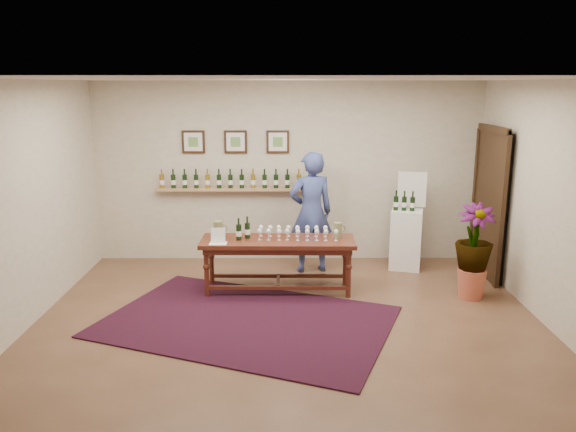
{
  "coord_description": "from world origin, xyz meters",
  "views": [
    {
      "loc": [
        -0.03,
        -6.18,
        2.75
      ],
      "look_at": [
        0.0,
        0.8,
        1.1
      ],
      "focal_mm": 35.0,
      "sensor_mm": 36.0,
      "label": 1
    }
  ],
  "objects_px": {
    "display_pedestal": "(406,239)",
    "potted_plant": "(474,252)",
    "tasting_table": "(278,247)",
    "person": "(311,212)"
  },
  "relations": [
    {
      "from": "display_pedestal",
      "to": "potted_plant",
      "type": "distance_m",
      "value": 1.41
    },
    {
      "from": "potted_plant",
      "to": "person",
      "type": "relative_size",
      "value": 0.6
    },
    {
      "from": "tasting_table",
      "to": "person",
      "type": "xyz_separation_m",
      "value": [
        0.48,
        0.85,
        0.28
      ]
    },
    {
      "from": "person",
      "to": "display_pedestal",
      "type": "bearing_deg",
      "value": 172.81
    },
    {
      "from": "display_pedestal",
      "to": "potted_plant",
      "type": "relative_size",
      "value": 0.84
    },
    {
      "from": "tasting_table",
      "to": "person",
      "type": "relative_size",
      "value": 1.14
    },
    {
      "from": "display_pedestal",
      "to": "potted_plant",
      "type": "bearing_deg",
      "value": -64.3
    },
    {
      "from": "tasting_table",
      "to": "display_pedestal",
      "type": "height_order",
      "value": "display_pedestal"
    },
    {
      "from": "tasting_table",
      "to": "display_pedestal",
      "type": "xyz_separation_m",
      "value": [
        1.93,
        0.99,
        -0.16
      ]
    },
    {
      "from": "tasting_table",
      "to": "person",
      "type": "distance_m",
      "value": 1.01
    }
  ]
}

